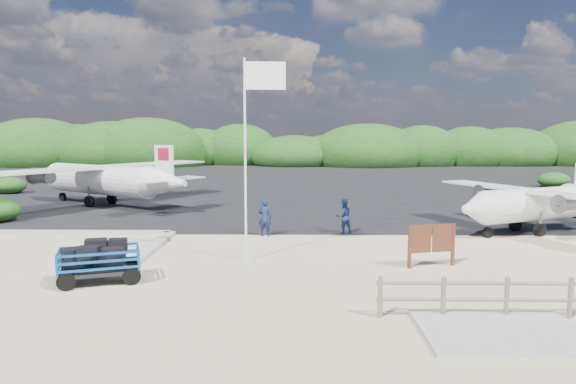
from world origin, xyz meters
The scene contains 13 objects.
ground centered at (0.00, 0.00, 0.00)m, with size 160.00×160.00×0.00m, color beige.
asphalt_apron centered at (0.00, 30.00, 0.00)m, with size 90.00×50.00×0.04m, color #B2B2B2, non-canonical shape.
lagoon centered at (-9.00, 1.50, 0.00)m, with size 9.00×7.00×0.40m, color #B2B2B2, non-canonical shape.
walkway_pad centered at (5.50, -6.00, 0.00)m, with size 3.50×2.50×0.10m, color #B2B2B2, non-canonical shape.
vegetation_band centered at (0.00, 55.00, 0.00)m, with size 124.00×8.00×4.40m, color #B2B2B2, non-canonical shape.
fence centered at (6.00, -5.00, 0.00)m, with size 6.40×2.00×1.10m, color #B2B2B2, non-canonical shape.
baggage_cart centered at (-4.78, -2.26, 0.00)m, with size 2.46×1.40×1.23m, color #0A4BA4, non-canonical shape.
flagpole centered at (-0.73, 0.47, 0.00)m, with size 1.37×0.57×6.87m, color white, non-canonical shape.
signboard centered at (5.45, -0.29, 0.00)m, with size 1.77×0.17×1.46m, color #5B2D1A, non-canonical shape.
crew_a centered at (-0.33, 4.70, 0.81)m, with size 0.59×0.39×1.62m, color #121E43.
crew_b centered at (3.08, 5.30, 0.77)m, with size 0.75×0.59×1.55m, color #121E43.
aircraft_large centered at (18.46, 25.72, 0.00)m, with size 15.88×15.88×4.76m, color #B2B2B2, non-canonical shape.
aircraft_small centered at (-7.12, 28.79, 0.00)m, with size 8.05×8.05×2.90m, color #B2B2B2, non-canonical shape.
Camera 1 is at (0.98, -16.88, 4.38)m, focal length 32.00 mm.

